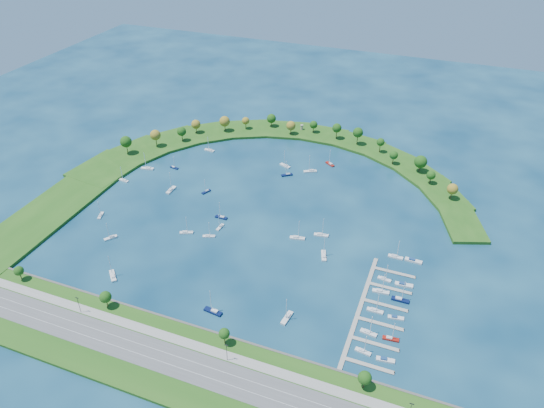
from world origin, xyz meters
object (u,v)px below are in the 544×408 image
(docked_boat_1, at_px, (385,360))
(moored_boat_17, at_px, (209,150))
(moored_boat_0, at_px, (285,165))
(moored_boat_13, at_px, (324,255))
(docked_boat_11, at_px, (413,261))
(harbor_tower, at_px, (302,127))
(moored_boat_7, at_px, (221,217))
(docked_boat_2, at_px, (368,332))
(docked_boat_10, at_px, (395,256))
(moored_boat_11, at_px, (287,317))
(moored_boat_9, at_px, (209,236))
(moored_boat_18, at_px, (220,227))
(docked_boat_6, at_px, (381,291))
(moored_boat_2, at_px, (206,191))
(moored_boat_8, at_px, (213,311))
(moored_boat_20, at_px, (310,171))
(docked_boat_9, at_px, (404,285))
(moored_boat_21, at_px, (124,180))
(docked_boat_5, at_px, (396,318))
(moored_boat_5, at_px, (113,276))
(moored_boat_14, at_px, (321,235))
(docked_boat_3, at_px, (391,338))
(moored_boat_15, at_px, (147,168))
(docked_boat_8, at_px, (384,279))
(moored_boat_12, at_px, (101,215))
(moored_boat_19, at_px, (111,237))
(moored_boat_10, at_px, (297,238))
(docked_boat_0, at_px, (363,351))
(docked_boat_7, at_px, (400,299))
(moored_boat_3, at_px, (174,167))
(moored_boat_16, at_px, (171,190))
(moored_boat_6, at_px, (186,232))
(dock_system, at_px, (374,312))
(docked_boat_4, at_px, (375,310))
(moored_boat_4, at_px, (330,164))

(docked_boat_1, bearing_deg, moored_boat_17, 131.05)
(moored_boat_0, distance_m, moored_boat_13, 104.70)
(docked_boat_11, bearing_deg, harbor_tower, 132.55)
(moored_boat_7, distance_m, docked_boat_2, 122.35)
(docked_boat_10, bearing_deg, moored_boat_11, -121.46)
(moored_boat_9, bearing_deg, moored_boat_17, 95.05)
(moored_boat_18, height_order, docked_boat_6, docked_boat_6)
(moored_boat_0, bearing_deg, docked_boat_11, 166.80)
(moored_boat_2, height_order, moored_boat_8, moored_boat_8)
(moored_boat_8, bearing_deg, docked_boat_11, -132.41)
(moored_boat_7, bearing_deg, docked_boat_11, -178.72)
(moored_boat_2, height_order, moored_boat_20, moored_boat_20)
(docked_boat_9, bearing_deg, moored_boat_21, 164.88)
(moored_boat_21, xyz_separation_m, docked_boat_5, (200.91, -60.71, -0.30))
(moored_boat_5, distance_m, moored_boat_14, 121.36)
(moored_boat_17, distance_m, docked_boat_3, 214.37)
(moored_boat_9, xyz_separation_m, moored_boat_15, (-78.66, 55.72, 0.08))
(docked_boat_8, bearing_deg, moored_boat_12, -170.36)
(docked_boat_9, bearing_deg, moored_boat_19, -177.54)
(moored_boat_8, relative_size, moored_boat_10, 1.07)
(moored_boat_12, height_order, docked_boat_0, docked_boat_0)
(moored_boat_20, bearing_deg, docked_boat_7, 99.88)
(moored_boat_13, bearing_deg, moored_boat_14, 1.87)
(moored_boat_3, distance_m, moored_boat_17, 35.41)
(moored_boat_11, distance_m, docked_boat_8, 60.00)
(moored_boat_8, xyz_separation_m, moored_boat_17, (-79.30, 151.45, -0.07))
(moored_boat_15, distance_m, docked_boat_2, 207.16)
(moored_boat_16, height_order, moored_boat_21, moored_boat_16)
(moored_boat_6, bearing_deg, moored_boat_18, 13.66)
(moored_boat_17, height_order, docked_boat_2, moored_boat_17)
(dock_system, relative_size, moored_boat_14, 6.43)
(harbor_tower, bearing_deg, moored_boat_10, -72.66)
(moored_boat_6, distance_m, docked_boat_8, 119.67)
(docked_boat_5, bearing_deg, moored_boat_13, 136.33)
(moored_boat_8, bearing_deg, moored_boat_3, -45.46)
(docked_boat_4, bearing_deg, docked_boat_3, -54.49)
(moored_boat_8, distance_m, docked_boat_8, 92.95)
(moored_boat_8, relative_size, moored_boat_12, 1.32)
(moored_boat_14, xyz_separation_m, docked_boat_11, (55.15, -3.97, -0.21))
(harbor_tower, relative_size, docked_boat_2, 0.35)
(moored_boat_18, height_order, docked_boat_9, moored_boat_18)
(moored_boat_4, distance_m, docked_boat_2, 162.00)
(docked_boat_2, height_order, docked_boat_6, docked_boat_6)
(moored_boat_9, height_order, docked_boat_0, docked_boat_0)
(moored_boat_15, distance_m, docked_boat_11, 199.27)
(moored_boat_18, relative_size, docked_boat_6, 0.80)
(moored_boat_13, xyz_separation_m, docked_boat_11, (48.18, 14.12, -0.25))
(harbor_tower, bearing_deg, moored_boat_18, -91.86)
(moored_boat_3, bearing_deg, moored_boat_2, -19.23)
(moored_boat_5, height_order, docked_boat_1, moored_boat_5)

